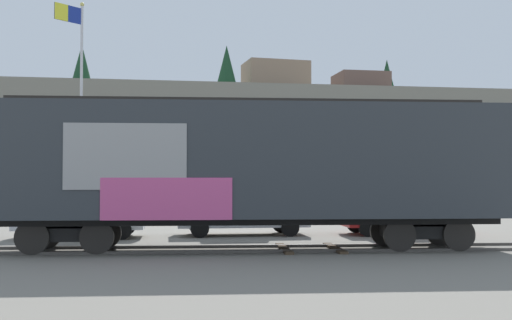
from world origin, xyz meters
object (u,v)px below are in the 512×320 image
freight_car (249,164)px  parked_car_white (81,214)px  flagpole (77,89)px  parked_car_red (397,211)px  parked_car_silver (242,211)px

freight_car → parked_car_white: (-5.21, 4.69, -1.61)m
freight_car → parked_car_white: bearing=138.0°
flagpole → parked_car_red: size_ratio=2.19×
freight_car → flagpole: (-5.93, 9.36, 3.40)m
parked_car_white → parked_car_red: bearing=-1.8°
parked_car_white → parked_car_silver: parked_car_silver is taller
parked_car_white → parked_car_red: 11.38m
flagpole → parked_car_white: size_ratio=2.18×
parked_car_silver → parked_car_red: bearing=-6.1°
flagpole → parked_car_red: bearing=-22.5°
parked_car_silver → parked_car_red: 5.75m
flagpole → parked_car_silver: bearing=-34.7°
freight_car → parked_car_red: size_ratio=3.34×
parked_car_white → flagpole: bearing=98.8°
flagpole → parked_car_silver: size_ratio=2.03×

